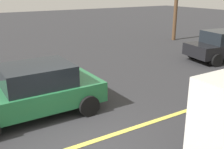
% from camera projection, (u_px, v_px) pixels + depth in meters
% --- Properties ---
extents(ground_plane, '(80.00, 80.00, 0.00)m').
position_uv_depth(ground_plane, '(84.00, 144.00, 6.52)').
color(ground_plane, '#2D2D30').
extents(lane_marking_centre, '(28.00, 0.16, 0.01)m').
position_uv_depth(lane_marking_centre, '(173.00, 115.00, 8.02)').
color(lane_marking_centre, '#E0D14C').
extents(car_green_near_curb, '(4.16, 2.13, 1.55)m').
position_uv_depth(car_green_near_curb, '(33.00, 90.00, 7.84)').
color(car_green_near_curb, '#236B3D').
rests_on(car_green_near_curb, ground_plane).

